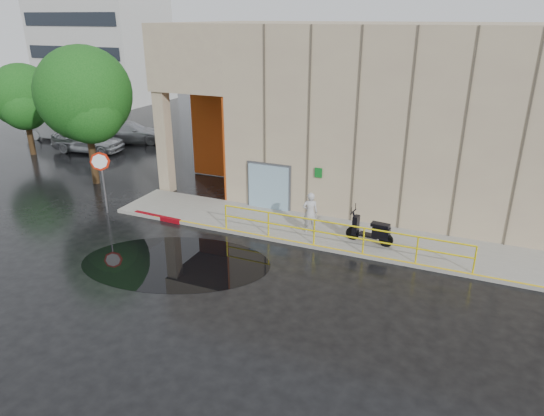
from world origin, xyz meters
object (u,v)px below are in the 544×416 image
(car_c, at_px, (129,132))
(tree_near, at_px, (86,98))
(tree_far, at_px, (23,99))
(scooter, at_px, (371,223))
(stop_sign, at_px, (101,169))
(car_b, at_px, (58,129))
(person, at_px, (310,213))
(red_curb, at_px, (158,217))
(car_a, at_px, (88,140))

(car_c, xyz_separation_m, tree_near, (4.21, -7.95, 3.75))
(car_c, distance_m, tree_far, 6.82)
(scooter, height_order, car_c, scooter)
(stop_sign, height_order, car_b, stop_sign)
(person, height_order, car_c, person)
(tree_near, bearing_deg, car_c, 117.88)
(scooter, relative_size, tree_far, 0.33)
(person, xyz_separation_m, car_b, (-21.96, 8.43, -0.23))
(stop_sign, distance_m, tree_near, 5.04)
(stop_sign, bearing_deg, scooter, -6.65)
(stop_sign, height_order, car_c, stop_sign)
(person, bearing_deg, tree_far, -36.80)
(person, xyz_separation_m, tree_near, (-12.46, 1.69, 3.50))
(person, xyz_separation_m, tree_far, (-20.25, 4.56, 2.56))
(person, relative_size, tree_near, 0.24)
(person, distance_m, stop_sign, 9.38)
(red_curb, xyz_separation_m, car_c, (-10.00, 10.67, 0.66))
(person, bearing_deg, stop_sign, -16.01)
(car_a, bearing_deg, scooter, -116.35)
(car_a, relative_size, car_c, 0.91)
(stop_sign, bearing_deg, tree_far, 139.12)
(scooter, xyz_separation_m, red_curb, (-9.12, -0.98, -0.88))
(tree_near, relative_size, tree_far, 1.24)
(car_a, xyz_separation_m, tree_far, (-2.72, -2.03, 2.76))
(car_b, bearing_deg, stop_sign, -131.22)
(car_b, relative_size, tree_near, 0.66)
(car_b, relative_size, tree_far, 0.82)
(scooter, bearing_deg, car_b, 166.07)
(stop_sign, xyz_separation_m, red_curb, (2.56, 0.28, -1.95))
(person, distance_m, scooter, 2.45)
(person, distance_m, red_curb, 6.81)
(car_c, height_order, tree_near, tree_near)
(car_b, distance_m, tree_far, 5.07)
(car_b, distance_m, car_c, 5.42)
(car_a, distance_m, tree_near, 7.96)
(scooter, relative_size, car_c, 0.37)
(scooter, distance_m, stop_sign, 11.80)
(stop_sign, relative_size, tree_near, 0.40)
(person, bearing_deg, car_b, -45.11)
(stop_sign, bearing_deg, car_a, 123.59)
(car_a, xyz_separation_m, car_b, (-4.43, 1.84, -0.03))
(car_c, xyz_separation_m, tree_far, (-3.58, -5.08, 2.81))
(scooter, distance_m, red_curb, 9.22)
(tree_near, bearing_deg, tree_far, 159.75)
(scooter, bearing_deg, stop_sign, -168.61)
(red_curb, distance_m, car_a, 13.28)
(car_a, height_order, car_c, car_a)
(person, height_order, red_curb, person)
(person, distance_m, car_b, 23.52)
(person, height_order, stop_sign, stop_sign)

